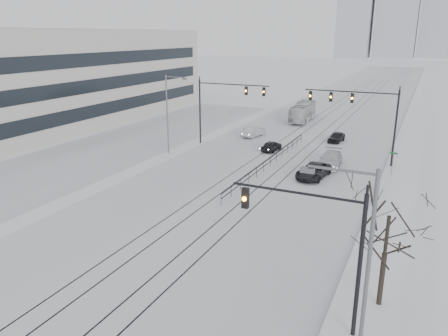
# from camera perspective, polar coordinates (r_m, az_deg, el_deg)

# --- Properties ---
(road) EXTENTS (22.00, 260.00, 0.02)m
(road) POSITION_cam_1_polar(r_m,az_deg,el_deg) (74.33, 13.78, 6.29)
(road) COLOR silver
(road) RESTS_ON ground
(sidewalk_east) EXTENTS (5.00, 260.00, 0.16)m
(sidewalk_east) POSITION_cam_1_polar(r_m,az_deg,el_deg) (72.95, 24.23, 5.14)
(sidewalk_east) COLOR white
(sidewalk_east) RESTS_ON ground
(curb) EXTENTS (0.10, 260.00, 0.12)m
(curb) POSITION_cam_1_polar(r_m,az_deg,el_deg) (73.02, 22.32, 5.36)
(curb) COLOR gray
(curb) RESTS_ON ground
(parking_strip) EXTENTS (14.00, 60.00, 0.03)m
(parking_strip) POSITION_cam_1_polar(r_m,az_deg,el_deg) (59.43, -10.81, 3.86)
(parking_strip) COLOR silver
(parking_strip) RESTS_ON ground
(tram_rails) EXTENTS (5.30, 180.00, 0.01)m
(tram_rails) POSITION_cam_1_polar(r_m,az_deg,el_deg) (55.28, 9.50, 2.95)
(tram_rails) COLOR black
(tram_rails) RESTS_ON ground
(office_building) EXTENTS (20.20, 62.20, 14.11)m
(office_building) POSITION_cam_1_polar(r_m,az_deg,el_deg) (70.33, -23.34, 10.63)
(office_building) COLOR beige
(office_building) RESTS_ON ground
(skyline) EXTENTS (96.00, 48.00, 72.00)m
(skyline) POSITION_cam_1_polar(r_m,az_deg,el_deg) (286.04, 24.68, 19.10)
(skyline) COLOR #9A9DA8
(skyline) RESTS_ON ground
(traffic_mast_near) EXTENTS (6.10, 0.37, 7.00)m
(traffic_mast_near) POSITION_cam_1_polar(r_m,az_deg,el_deg) (20.07, 12.93, -9.20)
(traffic_mast_near) COLOR black
(traffic_mast_near) RESTS_ON ground
(traffic_mast_ne) EXTENTS (9.60, 0.37, 8.00)m
(traffic_mast_ne) POSITION_cam_1_polar(r_m,az_deg,el_deg) (47.73, 17.66, 7.20)
(traffic_mast_ne) COLOR black
(traffic_mast_ne) RESTS_ON ground
(traffic_mast_nw) EXTENTS (9.10, 0.37, 8.00)m
(traffic_mast_nw) POSITION_cam_1_polar(r_m,az_deg,el_deg) (53.44, -0.34, 8.77)
(traffic_mast_nw) COLOR black
(traffic_mast_nw) RESTS_ON ground
(street_light_east) EXTENTS (2.73, 0.25, 9.00)m
(street_light_east) POSITION_cam_1_polar(r_m,az_deg,el_deg) (16.88, 17.25, -12.39)
(street_light_east) COLOR #595B60
(street_light_east) RESTS_ON ground
(street_light_west) EXTENTS (2.73, 0.25, 9.00)m
(street_light_west) POSITION_cam_1_polar(r_m,az_deg,el_deg) (50.06, -7.16, 7.65)
(street_light_west) COLOR #595B60
(street_light_west) RESTS_ON ground
(bare_tree) EXTENTS (4.40, 4.40, 6.10)m
(bare_tree) POSITION_cam_1_polar(r_m,az_deg,el_deg) (22.56, 20.64, -7.08)
(bare_tree) COLOR black
(bare_tree) RESTS_ON ground
(median_fence) EXTENTS (0.06, 24.00, 1.00)m
(median_fence) POSITION_cam_1_polar(r_m,az_deg,el_deg) (45.91, 6.08, 0.83)
(median_fence) COLOR black
(median_fence) RESTS_ON ground
(street_sign) EXTENTS (0.70, 0.06, 2.40)m
(street_sign) POSITION_cam_1_polar(r_m,az_deg,el_deg) (45.34, 21.20, 0.95)
(street_sign) COLOR #595B60
(street_sign) RESTS_ON ground
(sedan_sb_inner) EXTENTS (1.75, 3.70, 1.22)m
(sedan_sb_inner) POSITION_cam_1_polar(r_m,az_deg,el_deg) (52.09, 6.23, 2.88)
(sedan_sb_inner) COLOR black
(sedan_sb_inner) RESTS_ON ground
(sedan_sb_outer) EXTENTS (2.26, 4.53, 1.43)m
(sedan_sb_outer) POSITION_cam_1_polar(r_m,az_deg,el_deg) (59.31, 3.91, 4.79)
(sedan_sb_outer) COLOR #AAAEB2
(sedan_sb_outer) RESTS_ON ground
(sedan_nb_front) EXTENTS (2.79, 5.13, 1.36)m
(sedan_nb_front) POSITION_cam_1_polar(r_m,az_deg,el_deg) (42.86, 11.59, -0.40)
(sedan_nb_front) COLOR black
(sedan_nb_front) RESTS_ON ground
(sedan_nb_right) EXTENTS (2.48, 5.31, 1.50)m
(sedan_nb_right) POSITION_cam_1_polar(r_m,az_deg,el_deg) (46.95, 13.74, 1.08)
(sedan_nb_right) COLOR #BABCC3
(sedan_nb_right) RESTS_ON ground
(sedan_nb_far) EXTENTS (1.87, 3.79, 1.24)m
(sedan_nb_far) POSITION_cam_1_polar(r_m,az_deg,el_deg) (58.06, 14.47, 3.92)
(sedan_nb_far) COLOR black
(sedan_nb_far) RESTS_ON ground
(box_truck) EXTENTS (3.14, 10.39, 2.85)m
(box_truck) POSITION_cam_1_polar(r_m,az_deg,el_deg) (71.37, 10.24, 7.23)
(box_truck) COLOR #B8BBBD
(box_truck) RESTS_ON ground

